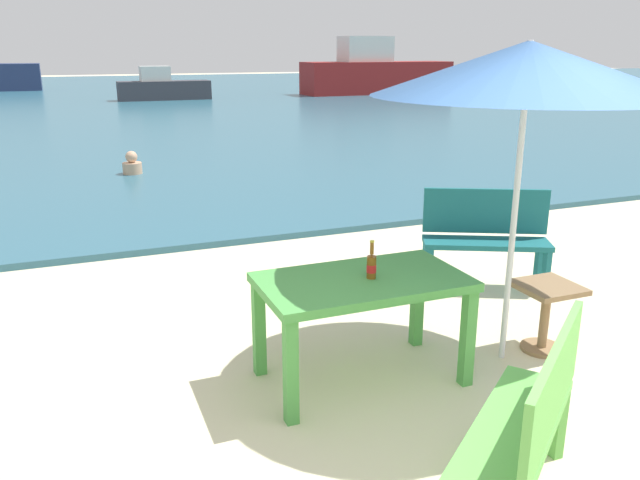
# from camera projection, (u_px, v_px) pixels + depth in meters

# --- Properties ---
(sea_water) EXTENTS (120.00, 50.00, 0.08)m
(sea_water) POSITION_uv_depth(u_px,v_px,m) (113.00, 97.00, 29.94)
(sea_water) COLOR #2D6075
(sea_water) RESTS_ON ground_plane
(picnic_table_green) EXTENTS (1.40, 0.80, 0.76)m
(picnic_table_green) POSITION_uv_depth(u_px,v_px,m) (362.00, 293.00, 4.32)
(picnic_table_green) COLOR #4C9E47
(picnic_table_green) RESTS_ON ground_plane
(beer_bottle_amber) EXTENTS (0.07, 0.07, 0.26)m
(beer_bottle_amber) POSITION_uv_depth(u_px,v_px,m) (371.00, 265.00, 4.26)
(beer_bottle_amber) COLOR brown
(beer_bottle_amber) RESTS_ON picnic_table_green
(patio_umbrella) EXTENTS (2.10, 2.10, 2.30)m
(patio_umbrella) POSITION_uv_depth(u_px,v_px,m) (528.00, 69.00, 4.21)
(patio_umbrella) COLOR silver
(patio_umbrella) RESTS_ON ground_plane
(side_table_wood) EXTENTS (0.44, 0.44, 0.54)m
(side_table_wood) POSITION_uv_depth(u_px,v_px,m) (546.00, 308.00, 4.84)
(side_table_wood) COLOR olive
(side_table_wood) RESTS_ON ground_plane
(bench_teal_center) EXTENTS (1.24, 0.85, 0.95)m
(bench_teal_center) POSITION_uv_depth(u_px,v_px,m) (486.00, 232.00, 6.15)
(bench_teal_center) COLOR #196066
(bench_teal_center) RESTS_ON ground_plane
(bench_green_left) EXTENTS (1.16, 1.03, 0.95)m
(bench_green_left) POSITION_uv_depth(u_px,v_px,m) (530.00, 417.00, 3.07)
(bench_green_left) COLOR #60B24C
(bench_green_left) RESTS_ON ground_plane
(swimmer_person) EXTENTS (0.34, 0.34, 0.41)m
(swimmer_person) POSITION_uv_depth(u_px,v_px,m) (132.00, 165.00, 11.43)
(swimmer_person) COLOR tan
(swimmer_person) RESTS_ON sea_water
(boat_sailboat) EXTENTS (7.55, 2.06, 2.74)m
(boat_sailboat) POSITION_uv_depth(u_px,v_px,m) (375.00, 73.00, 31.66)
(boat_sailboat) COLOR maroon
(boat_sailboat) RESTS_ON sea_water
(boat_ferry) EXTENTS (3.96, 1.08, 1.44)m
(boat_ferry) POSITION_uv_depth(u_px,v_px,m) (163.00, 88.00, 27.91)
(boat_ferry) COLOR #38383F
(boat_ferry) RESTS_ON sea_water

